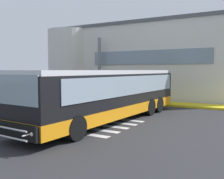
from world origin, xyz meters
name	(u,v)px	position (x,y,z in m)	size (l,w,h in m)	color
ground_plane	(100,110)	(0.00, 0.00, -0.01)	(80.00, 90.00, 0.02)	#2B2B2D
bay_paint_stripes	(89,124)	(2.00, -4.20, 0.00)	(4.40, 3.96, 0.01)	silver
terminal_building	(152,62)	(-0.66, 11.53, 3.54)	(18.50, 13.80, 7.09)	silver
boarding_curb	(131,101)	(0.00, 4.80, 0.07)	(20.70, 2.00, 0.15)	yellow
entry_support_column	(99,68)	(-3.50, 5.40, 2.91)	(0.28, 0.28, 5.52)	slate
bus_main_foreground	(109,96)	(2.41, -2.94, 1.34)	(3.68, 12.36, 2.70)	black
passenger_near_column	(103,88)	(-2.72, 4.81, 1.11)	(0.52, 0.50, 1.68)	#1E2338
passenger_by_doorway	(112,89)	(-1.65, 4.49, 1.08)	(0.46, 0.43, 1.68)	#1E2338
safety_bollard_yellow	(146,100)	(1.92, 3.60, 0.45)	(0.18, 0.18, 0.90)	yellow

